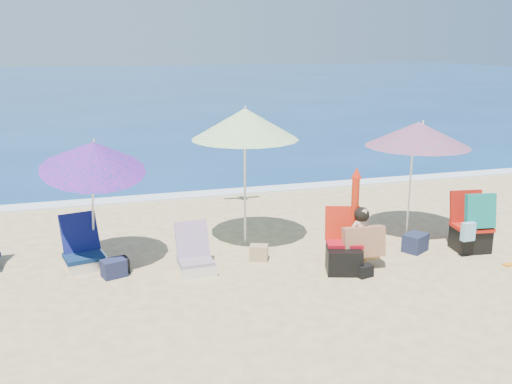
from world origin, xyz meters
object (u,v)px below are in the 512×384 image
object	(u,v)px
umbrella_blue	(93,156)
furled_umbrella	(355,212)
umbrella_striped	(245,124)
chair_rainbow	(196,259)
camp_chair_right	(471,230)
person_center	(361,239)
camp_chair_left	(344,253)
umbrella_turquoise	(418,134)
chair_navy	(85,254)

from	to	relation	value
umbrella_blue	furled_umbrella	xyz separation A→B (m)	(3.65, -0.94, -0.86)
umbrella_striped	chair_rainbow	world-z (taller)	umbrella_striped
camp_chair_right	person_center	xyz separation A→B (m)	(-2.00, -0.11, 0.09)
umbrella_striped	person_center	distance (m)	2.53
umbrella_striped	umbrella_blue	distance (m)	2.39
furled_umbrella	camp_chair_left	bearing A→B (deg)	-141.23
umbrella_turquoise	camp_chair_right	world-z (taller)	umbrella_turquoise
chair_rainbow	person_center	world-z (taller)	person_center
umbrella_striped	person_center	size ratio (longest dim) A/B	2.49
furled_umbrella	umbrella_turquoise	bearing A→B (deg)	30.67
chair_rainbow	person_center	bearing A→B (deg)	-12.48
chair_navy	person_center	bearing A→B (deg)	-16.66
umbrella_striped	person_center	bearing A→B (deg)	-47.17
camp_chair_left	camp_chair_right	bearing A→B (deg)	3.85
umbrella_blue	camp_chair_left	distance (m)	3.85
umbrella_striped	furled_umbrella	distance (m)	2.20
chair_navy	camp_chair_left	bearing A→B (deg)	-18.52
chair_rainbow	camp_chair_right	bearing A→B (deg)	-5.40
camp_chair_right	chair_rainbow	bearing A→B (deg)	174.60
umbrella_turquoise	umbrella_striped	world-z (taller)	umbrella_striped
camp_chair_left	person_center	xyz separation A→B (m)	(0.30, 0.04, 0.18)
person_center	chair_rainbow	bearing A→B (deg)	167.52
umbrella_striped	camp_chair_left	xyz separation A→B (m)	(1.07, -1.51, -1.73)
umbrella_striped	furled_umbrella	xyz separation A→B (m)	(1.31, -1.31, -1.18)
umbrella_blue	camp_chair_right	world-z (taller)	umbrella_blue
chair_navy	chair_rainbow	xyz separation A→B (m)	(1.55, -0.65, -0.02)
camp_chair_right	camp_chair_left	bearing A→B (deg)	-176.15
camp_chair_right	umbrella_turquoise	bearing A→B (deg)	115.89
umbrella_striped	camp_chair_left	size ratio (longest dim) A/B	2.55
umbrella_striped	umbrella_blue	xyz separation A→B (m)	(-2.34, -0.37, -0.32)
umbrella_blue	chair_rainbow	size ratio (longest dim) A/B	2.96
umbrella_blue	chair_navy	distance (m)	1.50
chair_navy	camp_chair_right	world-z (taller)	camp_chair_right
umbrella_blue	camp_chair_right	size ratio (longest dim) A/B	2.07
umbrella_striped	camp_chair_right	world-z (taller)	umbrella_striped
furled_umbrella	chair_rainbow	distance (m)	2.44
camp_chair_right	umbrella_blue	bearing A→B (deg)	170.20
person_center	camp_chair_left	bearing A→B (deg)	-172.14
furled_umbrella	chair_navy	world-z (taller)	furled_umbrella
umbrella_blue	camp_chair_right	bearing A→B (deg)	-9.80
umbrella_turquoise	umbrella_blue	xyz separation A→B (m)	(-5.22, 0.01, -0.08)
umbrella_turquoise	person_center	size ratio (longest dim) A/B	2.18
umbrella_blue	chair_rainbow	world-z (taller)	umbrella_blue
umbrella_turquoise	camp_chair_right	bearing A→B (deg)	-64.11
umbrella_turquoise	umbrella_striped	distance (m)	2.92
chair_navy	umbrella_turquoise	bearing A→B (deg)	-0.89
camp_chair_right	chair_navy	bearing A→B (deg)	169.84
umbrella_turquoise	umbrella_blue	bearing A→B (deg)	179.92
furled_umbrella	person_center	distance (m)	0.41
umbrella_blue	furled_umbrella	size ratio (longest dim) A/B	1.38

